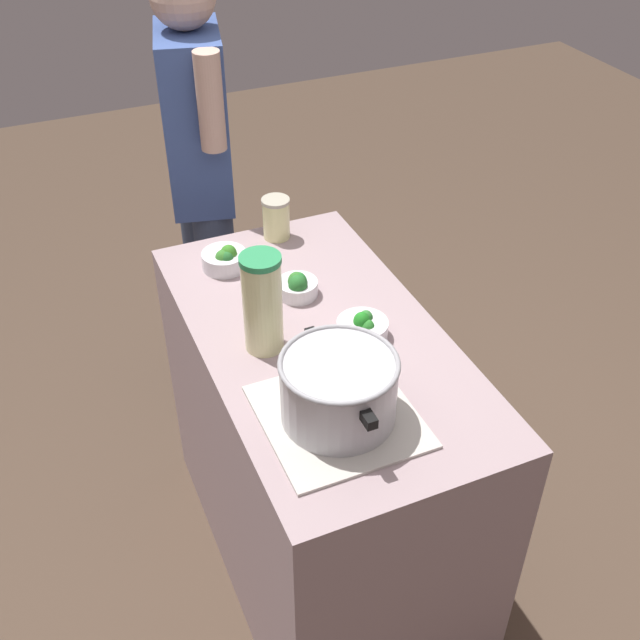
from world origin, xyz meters
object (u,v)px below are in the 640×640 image
(broccoli_bowl_center, at_px, (225,259))
(person_cook, at_px, (202,186))
(lemonade_pitcher, at_px, (262,303))
(mason_jar, at_px, (276,218))
(cooking_pot, at_px, (339,388))
(broccoli_bowl_front, at_px, (363,328))
(broccoli_bowl_back, at_px, (297,286))

(broccoli_bowl_center, distance_m, person_cook, 0.55)
(lemonade_pitcher, relative_size, mason_jar, 2.06)
(cooking_pot, height_order, lemonade_pitcher, lemonade_pitcher)
(broccoli_bowl_front, bearing_deg, broccoli_bowl_back, 19.92)
(broccoli_bowl_front, relative_size, broccoli_bowl_back, 1.18)
(mason_jar, height_order, person_cook, person_cook)
(cooking_pot, relative_size, broccoli_bowl_back, 2.98)
(lemonade_pitcher, height_order, mason_jar, lemonade_pitcher)
(broccoli_bowl_back, bearing_deg, broccoli_bowl_center, 33.85)
(mason_jar, bearing_deg, broccoli_bowl_front, -177.12)
(cooking_pot, relative_size, broccoli_bowl_front, 2.53)
(broccoli_bowl_center, xyz_separation_m, broccoli_bowl_back, (-0.21, -0.14, 0.00))
(mason_jar, xyz_separation_m, broccoli_bowl_center, (-0.10, 0.20, -0.04))
(cooking_pot, relative_size, lemonade_pitcher, 1.25)
(lemonade_pitcher, bearing_deg, broccoli_bowl_back, -42.97)
(mason_jar, bearing_deg, lemonade_pitcher, 155.93)
(mason_jar, height_order, broccoli_bowl_front, mason_jar)
(mason_jar, xyz_separation_m, broccoli_bowl_front, (-0.55, -0.03, -0.04))
(broccoli_bowl_front, distance_m, broccoli_bowl_back, 0.25)
(mason_jar, bearing_deg, broccoli_bowl_center, 117.52)
(mason_jar, distance_m, broccoli_bowl_front, 0.55)
(cooking_pot, xyz_separation_m, person_cook, (1.23, -0.04, -0.11))
(cooking_pot, height_order, broccoli_bowl_center, cooking_pot)
(mason_jar, distance_m, broccoli_bowl_center, 0.23)
(lemonade_pitcher, bearing_deg, cooking_pot, -168.08)
(broccoli_bowl_back, relative_size, person_cook, 0.07)
(person_cook, bearing_deg, broccoli_bowl_back, -175.93)
(broccoli_bowl_front, distance_m, person_cook, 1.00)
(mason_jar, height_order, broccoli_bowl_center, mason_jar)
(broccoli_bowl_front, bearing_deg, lemonade_pitcher, 75.27)
(mason_jar, height_order, broccoli_bowl_back, mason_jar)
(broccoli_bowl_back, xyz_separation_m, person_cook, (0.75, 0.05, -0.05))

